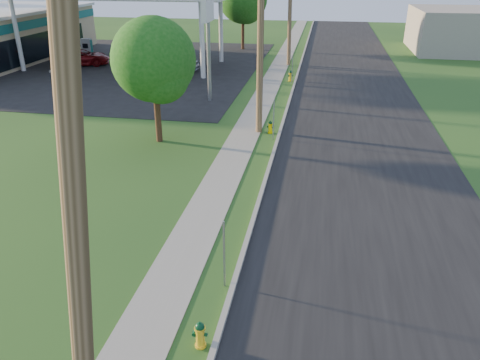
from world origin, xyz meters
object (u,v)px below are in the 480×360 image
(car_red, at_px, (81,57))
(fuel_pump_sw, at_px, (88,52))
(fuel_pump_se, at_px, (184,55))
(price_pylon, at_px, (208,10))
(tree_verge, at_px, (155,63))
(hydrant_mid, at_px, (270,127))
(hydrant_far, at_px, (290,76))
(utility_pole_near, at_px, (75,225))
(utility_pole_mid, at_px, (261,33))
(fuel_pump_ne, at_px, (170,64))
(hydrant_near, at_px, (200,335))
(car_silver, at_px, (170,61))
(utility_pole_far, at_px, (290,6))
(tree_lot, at_px, (244,0))
(fuel_pump_nw, at_px, (65,60))

(car_red, bearing_deg, fuel_pump_sw, -6.87)
(fuel_pump_se, distance_m, price_pylon, 13.40)
(fuel_pump_sw, height_order, car_red, fuel_pump_sw)
(price_pylon, bearing_deg, tree_verge, -94.52)
(hydrant_mid, bearing_deg, hydrant_far, 89.50)
(utility_pole_near, relative_size, fuel_pump_sw, 2.96)
(price_pylon, bearing_deg, fuel_pump_se, 113.50)
(utility_pole_mid, relative_size, fuel_pump_sw, 3.06)
(utility_pole_near, height_order, fuel_pump_sw, utility_pole_near)
(utility_pole_near, distance_m, hydrant_mid, 18.47)
(fuel_pump_ne, height_order, hydrant_near, fuel_pump_ne)
(utility_pole_near, height_order, tree_verge, utility_pole_near)
(hydrant_mid, relative_size, car_silver, 0.14)
(fuel_pump_sw, relative_size, car_silver, 0.68)
(utility_pole_near, bearing_deg, fuel_pump_ne, 106.02)
(fuel_pump_sw, xyz_separation_m, car_red, (0.47, -2.22, -0.05))
(hydrant_near, distance_m, hydrant_mid, 14.96)
(fuel_pump_se, xyz_separation_m, hydrant_far, (9.60, -5.14, -0.33))
(fuel_pump_se, bearing_deg, utility_pole_far, 6.41)
(tree_lot, bearing_deg, fuel_pump_ne, -107.28)
(utility_pole_mid, height_order, tree_lot, utility_pole_mid)
(tree_verge, height_order, hydrant_mid, tree_verge)
(utility_pole_mid, bearing_deg, fuel_pump_ne, 124.40)
(tree_lot, relative_size, hydrant_near, 10.42)
(fuel_pump_sw, height_order, tree_lot, tree_lot)
(fuel_pump_nw, xyz_separation_m, fuel_pump_ne, (9.00, 0.00, 0.00))
(tree_lot, bearing_deg, car_red, -139.60)
(utility_pole_near, distance_m, fuel_pump_sw, 39.52)
(tree_verge, height_order, car_silver, tree_verge)
(fuel_pump_sw, relative_size, tree_verge, 0.54)
(price_pylon, relative_size, hydrant_far, 8.55)
(fuel_pump_se, bearing_deg, utility_pole_mid, -62.37)
(price_pylon, height_order, tree_verge, price_pylon)
(hydrant_mid, xyz_separation_m, car_red, (-18.03, 14.87, 0.35))
(fuel_pump_sw, bearing_deg, hydrant_mid, -42.73)
(tree_verge, xyz_separation_m, tree_lot, (-0.56, 27.57, 0.91))
(utility_pole_near, bearing_deg, tree_lot, 96.69)
(utility_pole_mid, height_order, fuel_pump_ne, utility_pole_mid)
(utility_pole_near, bearing_deg, fuel_pump_nw, 120.00)
(fuel_pump_ne, relative_size, car_red, 0.66)
(hydrant_mid, bearing_deg, hydrant_near, -89.39)
(car_silver, bearing_deg, utility_pole_far, -60.03)
(utility_pole_far, bearing_deg, hydrant_mid, -88.10)
(price_pylon, xyz_separation_m, hydrant_mid, (4.50, -5.59, -5.11))
(fuel_pump_nw, bearing_deg, fuel_pump_sw, 90.00)
(utility_pole_mid, distance_m, tree_lot, 25.80)
(tree_lot, distance_m, car_red, 16.71)
(fuel_pump_sw, xyz_separation_m, hydrant_far, (18.60, -5.14, -0.33))
(utility_pole_mid, bearing_deg, price_pylon, 125.34)
(utility_pole_far, height_order, tree_verge, utility_pole_far)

